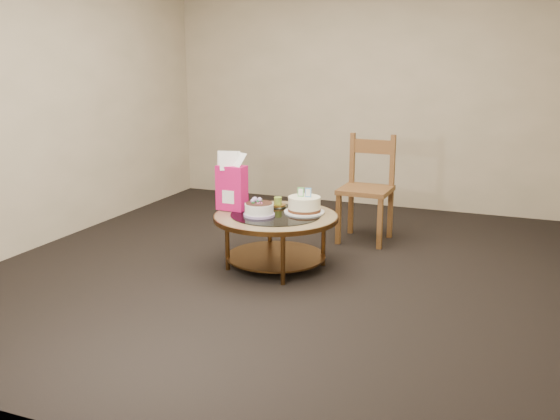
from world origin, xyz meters
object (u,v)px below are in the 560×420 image
at_px(decorated_cake, 259,210).
at_px(gift_bag, 232,182).
at_px(cream_cake, 304,205).
at_px(dining_chair, 367,188).
at_px(coffee_table, 276,224).

distance_m(decorated_cake, gift_bag, 0.37).
relative_size(cream_cake, dining_chair, 0.33).
xyz_separation_m(decorated_cake, gift_bag, (-0.29, 0.11, 0.19)).
bearing_deg(decorated_cake, coffee_table, 42.47).
bearing_deg(gift_bag, decorated_cake, -17.49).
bearing_deg(gift_bag, cream_cake, 14.21).
bearing_deg(dining_chair, gift_bag, -128.56).
bearing_deg(dining_chair, cream_cake, -105.79).
xyz_separation_m(coffee_table, dining_chair, (0.49, 1.07, 0.13)).
height_order(coffee_table, gift_bag, gift_bag).
bearing_deg(decorated_cake, cream_cake, 37.15).
bearing_deg(cream_cake, decorated_cake, -150.89).
distance_m(coffee_table, dining_chair, 1.18).
height_order(decorated_cake, dining_chair, dining_chair).
xyz_separation_m(cream_cake, gift_bag, (-0.60, -0.12, 0.17)).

